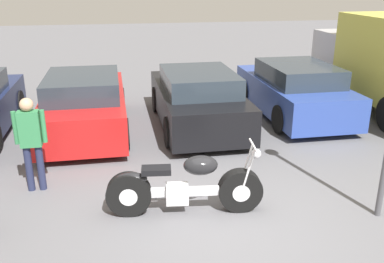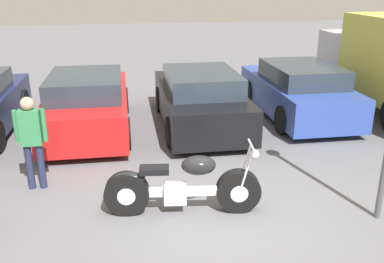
{
  "view_description": "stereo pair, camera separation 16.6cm",
  "coord_description": "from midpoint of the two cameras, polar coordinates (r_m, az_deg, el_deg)",
  "views": [
    {
      "loc": [
        -1.45,
        -5.47,
        3.43
      ],
      "look_at": [
        -0.15,
        1.58,
        0.85
      ],
      "focal_mm": 40.0,
      "sensor_mm": 36.0,
      "label": 1
    },
    {
      "loc": [
        -1.29,
        -5.5,
        3.43
      ],
      "look_at": [
        -0.15,
        1.58,
        0.85
      ],
      "focal_mm": 40.0,
      "sensor_mm": 36.0,
      "label": 2
    }
  ],
  "objects": [
    {
      "name": "person_standing",
      "position": [
        7.55,
        -20.05,
        -0.54
      ],
      "size": [
        0.52,
        0.22,
        1.63
      ],
      "color": "#232847",
      "rests_on": "ground_plane"
    },
    {
      "name": "ground_plane",
      "position": [
        6.61,
        4.27,
        -11.52
      ],
      "size": [
        60.0,
        60.0,
        0.0
      ],
      "primitive_type": "plane",
      "color": "slate"
    },
    {
      "name": "parked_car_blue",
      "position": [
        11.49,
        14.31,
        5.23
      ],
      "size": [
        1.89,
        4.28,
        1.4
      ],
      "color": "#2D479E",
      "rests_on": "ground_plane"
    },
    {
      "name": "motorcycle",
      "position": [
        6.56,
        -0.66,
        -7.37
      ],
      "size": [
        2.4,
        0.71,
        1.09
      ],
      "color": "black",
      "rests_on": "ground_plane"
    },
    {
      "name": "parked_car_red",
      "position": [
        10.27,
        -13.28,
        3.63
      ],
      "size": [
        1.89,
        4.28,
        1.4
      ],
      "color": "red",
      "rests_on": "ground_plane"
    },
    {
      "name": "parked_car_black",
      "position": [
        10.35,
        1.51,
        4.28
      ],
      "size": [
        1.89,
        4.28,
        1.4
      ],
      "color": "black",
      "rests_on": "ground_plane"
    }
  ]
}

